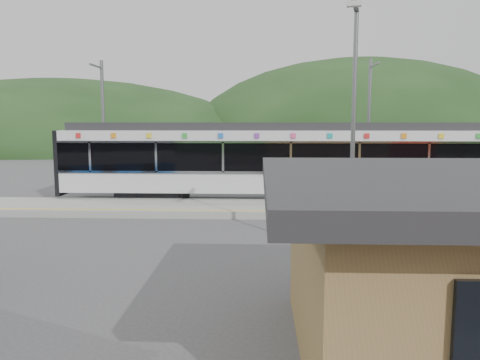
{
  "coord_description": "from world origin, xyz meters",
  "views": [
    {
      "loc": [
        1.32,
        -16.16,
        3.77
      ],
      "look_at": [
        0.61,
        1.0,
        1.64
      ],
      "focal_mm": 35.0,
      "sensor_mm": 36.0,
      "label": 1
    }
  ],
  "objects": [
    {
      "name": "ground",
      "position": [
        0.0,
        0.0,
        0.0
      ],
      "size": [
        120.0,
        120.0,
        0.0
      ],
      "primitive_type": "plane",
      "color": "#4C4C4F",
      "rests_on": "ground"
    },
    {
      "name": "hills",
      "position": [
        6.19,
        5.29,
        0.0
      ],
      "size": [
        146.0,
        149.0,
        26.0
      ],
      "color": "#1E3D19",
      "rests_on": "ground"
    },
    {
      "name": "platform",
      "position": [
        0.0,
        3.3,
        0.15
      ],
      "size": [
        26.0,
        3.2,
        0.3
      ],
      "primitive_type": "cube",
      "color": "#9E9E99",
      "rests_on": "ground"
    },
    {
      "name": "yellow_line",
      "position": [
        0.0,
        2.0,
        0.3
      ],
      "size": [
        26.0,
        0.1,
        0.01
      ],
      "primitive_type": "cube",
      "color": "yellow",
      "rests_on": "platform"
    },
    {
      "name": "train",
      "position": [
        2.22,
        6.0,
        2.06
      ],
      "size": [
        20.44,
        3.01,
        3.74
      ],
      "color": "black",
      "rests_on": "ground"
    },
    {
      "name": "catenary_mast_west",
      "position": [
        -7.0,
        8.56,
        3.65
      ],
      "size": [
        0.18,
        1.8,
        7.0
      ],
      "color": "slate",
      "rests_on": "ground"
    },
    {
      "name": "catenary_mast_east",
      "position": [
        7.0,
        8.56,
        3.65
      ],
      "size": [
        0.18,
        1.8,
        7.0
      ],
      "color": "slate",
      "rests_on": "ground"
    },
    {
      "name": "lamp_post",
      "position": [
        3.86,
        -3.45,
        4.05
      ],
      "size": [
        0.41,
        1.22,
        6.82
      ],
      "rotation": [
        0.0,
        0.0,
        -0.26
      ],
      "color": "slate",
      "rests_on": "ground"
    }
  ]
}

